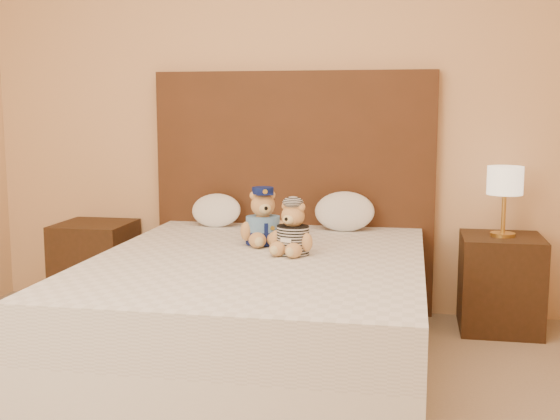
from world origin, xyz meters
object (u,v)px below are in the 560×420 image
at_px(teddy_police, 263,216).
at_px(nightstand_right, 500,283).
at_px(lamp, 505,184).
at_px(pillow_right, 345,209).
at_px(nightstand_left, 96,265).
at_px(teddy_prisoner, 293,228).
at_px(pillow_left, 216,209).
at_px(bed, 259,311).

bearing_deg(teddy_police, nightstand_right, -3.31).
distance_m(lamp, pillow_right, 0.92).
distance_m(nightstand_left, teddy_prisoner, 1.63).
bearing_deg(lamp, nightstand_right, 0.00).
xyz_separation_m(pillow_left, pillow_right, (0.79, 0.00, 0.02)).
height_order(lamp, pillow_left, lamp).
xyz_separation_m(lamp, pillow_left, (-1.70, 0.03, -0.19)).
xyz_separation_m(bed, teddy_police, (-0.04, 0.31, 0.43)).
distance_m(nightstand_right, teddy_police, 1.45).
bearing_deg(nightstand_right, pillow_right, 178.11).
bearing_deg(lamp, teddy_police, -159.10).
height_order(bed, nightstand_left, same).
relative_size(teddy_police, teddy_prisoner, 1.14).
bearing_deg(pillow_left, nightstand_left, -177.85).
bearing_deg(teddy_prisoner, bed, -133.69).
height_order(nightstand_right, teddy_prisoner, teddy_prisoner).
height_order(nightstand_left, teddy_police, teddy_police).
distance_m(bed, lamp, 1.59).
xyz_separation_m(nightstand_right, lamp, (-0.00, 0.00, 0.57)).
distance_m(bed, nightstand_right, 1.48).
bearing_deg(nightstand_left, pillow_left, 2.15).
height_order(bed, lamp, lamp).
bearing_deg(teddy_prisoner, pillow_left, 146.94).
distance_m(teddy_police, pillow_right, 0.65).
bearing_deg(pillow_left, bed, -61.49).
distance_m(nightstand_left, teddy_police, 1.37).
height_order(bed, nightstand_right, same).
bearing_deg(pillow_left, nightstand_right, -1.01).
distance_m(pillow_left, pillow_right, 0.79).
height_order(teddy_police, pillow_right, teddy_police).
bearing_deg(pillow_right, lamp, -1.89).
bearing_deg(bed, pillow_left, 118.51).
bearing_deg(teddy_police, pillow_right, 29.43).
height_order(nightstand_left, pillow_right, pillow_right).
bearing_deg(nightstand_right, nightstand_left, 180.00).
relative_size(bed, nightstand_left, 3.64).
xyz_separation_m(lamp, teddy_prisoner, (-1.09, -0.71, -0.16)).
height_order(lamp, teddy_prisoner, lamp).
relative_size(lamp, teddy_police, 1.31).
bearing_deg(bed, teddy_police, 98.08).
bearing_deg(teddy_police, lamp, -3.31).
distance_m(lamp, teddy_police, 1.39).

